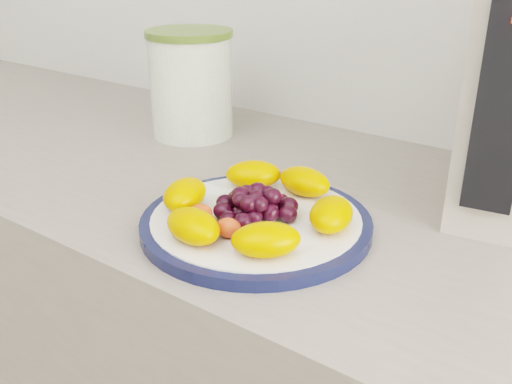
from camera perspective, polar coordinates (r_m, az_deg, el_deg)
The scene contains 6 objects.
plate_rim at distance 0.71m, azimuth 0.00°, elevation -3.13°, with size 0.29×0.29×0.01m, color #11183C.
plate_face at distance 0.71m, azimuth 0.00°, elevation -3.06°, with size 0.26×0.26×0.02m, color white.
canister at distance 1.05m, azimuth -6.49°, elevation 10.37°, with size 0.15×0.15×0.18m, color #4C6A1C.
canister_lid at distance 1.03m, azimuth -6.74°, elevation 15.49°, with size 0.15×0.15×0.01m, color #526B28.
appliance_panel at distance 0.67m, azimuth 23.46°, elevation 7.76°, with size 0.06×0.02×0.24m, color black.
fruit_plate at distance 0.70m, azimuth -0.30°, elevation -1.24°, with size 0.25×0.25×0.04m.
Camera 1 is at (0.34, 0.56, 1.23)m, focal length 40.00 mm.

